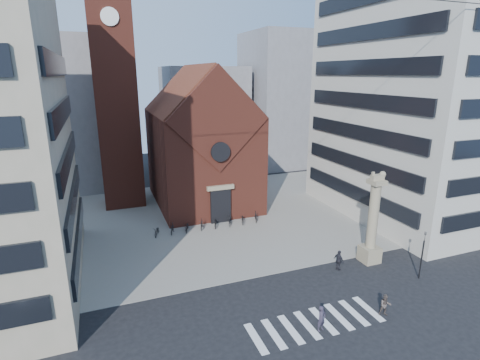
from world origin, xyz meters
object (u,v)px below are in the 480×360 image
traffic_light (422,254)px  pedestrian_1 (385,305)px  pedestrian_2 (339,260)px  scooter_0 (157,231)px  lion_column (372,227)px  pedestrian_0 (321,319)px

traffic_light → pedestrian_1: (-6.32, -3.02, -1.45)m
pedestrian_2 → scooter_0: size_ratio=1.00×
lion_column → pedestrian_0: size_ratio=4.71×
traffic_light → pedestrian_0: bearing=-166.3°
lion_column → pedestrian_1: size_ratio=5.19×
pedestrian_1 → scooter_0: pedestrian_1 is taller
pedestrian_2 → pedestrian_1: bearing=162.7°
lion_column → pedestrian_1: bearing=-121.7°
lion_column → scooter_0: bearing=144.1°
pedestrian_1 → scooter_0: 23.79m
traffic_light → scooter_0: size_ratio=2.28×
pedestrian_0 → pedestrian_2: bearing=31.9°
traffic_light → pedestrian_2: bearing=147.1°
pedestrian_1 → scooter_0: (-13.26, 19.74, -0.29)m
traffic_light → pedestrian_0: 11.94m
lion_column → pedestrian_0: bearing=-144.5°
scooter_0 → pedestrian_2: bearing=-23.7°
lion_column → pedestrian_0: 11.99m
lion_column → pedestrian_0: lion_column is taller
pedestrian_1 → scooter_0: bearing=147.4°
pedestrian_0 → pedestrian_1: size_ratio=1.10×
traffic_light → scooter_0: (-19.59, 16.72, -1.74)m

